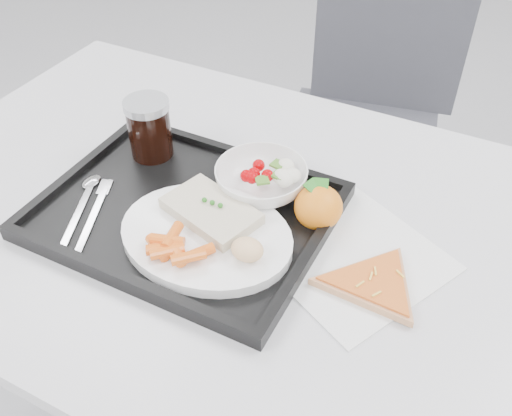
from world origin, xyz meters
The scene contains 14 objects.
table centered at (0.00, 0.30, 0.68)m, with size 1.20×0.80×0.75m.
chair centered at (0.01, 1.09, 0.54)m, with size 0.49×0.49×0.93m.
tray centered at (-0.06, 0.25, 0.76)m, with size 0.45×0.35×0.03m.
dinner_plate centered at (0.01, 0.21, 0.77)m, with size 0.27×0.27×0.02m.
fish_fillet centered at (0.00, 0.25, 0.79)m, with size 0.16×0.13×0.03m.
bread_roll centered at (0.09, 0.19, 0.80)m, with size 0.06×0.05×0.03m.
salad_bowl centered at (0.03, 0.35, 0.79)m, with size 0.15×0.15×0.05m.
cola_glass centered at (-0.19, 0.36, 0.82)m, with size 0.08×0.08×0.11m.
cutlery centered at (-0.20, 0.20, 0.77)m, with size 0.11×0.17×0.01m.
napkin centered at (0.21, 0.29, 0.75)m, with size 0.33×0.33×0.00m.
tangerine centered at (0.14, 0.34, 0.79)m, with size 0.08×0.08×0.07m.
pizza_slice centered at (0.26, 0.25, 0.76)m, with size 0.24×0.24×0.02m.
carrot_pile centered at (0.00, 0.15, 0.80)m, with size 0.10×0.08×0.02m.
salad_contents centered at (0.05, 0.36, 0.80)m, with size 0.09×0.09×0.02m.
Camera 1 is at (0.36, -0.30, 1.38)m, focal length 40.00 mm.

